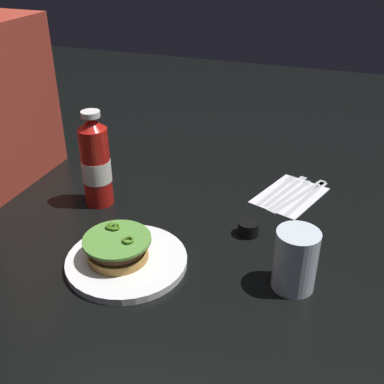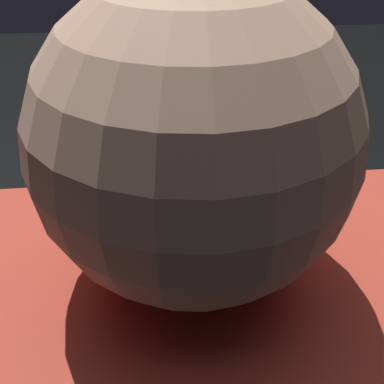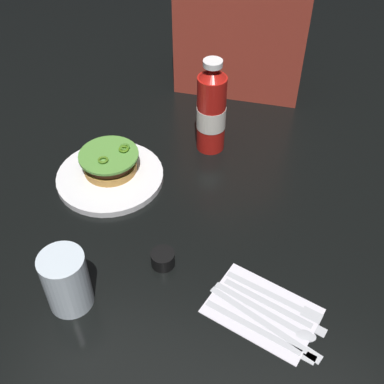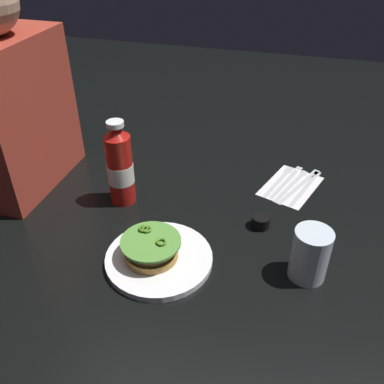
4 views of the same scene
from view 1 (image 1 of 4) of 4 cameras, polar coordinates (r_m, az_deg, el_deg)
name	(u,v)px [view 1 (image 1 of 4)]	position (r m, az deg, el deg)	size (l,w,h in m)	color
ground_plane	(195,241)	(1.01, 0.37, -5.90)	(3.00, 3.00, 0.00)	black
dinner_plate	(127,261)	(0.96, -7.90, -8.26)	(0.24, 0.24, 0.02)	white
burger_sandwich	(118,248)	(0.94, -8.99, -6.68)	(0.13, 0.13, 0.05)	#BC853D
ketchup_bottle	(96,163)	(1.12, -11.55, 3.43)	(0.07, 0.07, 0.23)	#B61812
water_glass	(295,260)	(0.88, 12.41, -8.04)	(0.08, 0.08, 0.12)	silver
condiment_cup	(248,228)	(1.03, 6.82, -4.38)	(0.05, 0.05, 0.03)	black
napkin	(290,195)	(1.20, 11.77, -0.38)	(0.19, 0.13, 0.00)	white
steak_knife	(309,195)	(1.21, 13.96, -0.32)	(0.20, 0.08, 0.00)	silver
butter_knife	(303,193)	(1.21, 13.31, -0.07)	(0.21, 0.11, 0.00)	silver
spoon_utensil	(296,190)	(1.22, 12.51, 0.29)	(0.19, 0.08, 0.00)	silver
table_knife	(288,188)	(1.23, 11.58, 0.50)	(0.19, 0.08, 0.00)	silver
fork_utensil	(280,187)	(1.23, 10.64, 0.66)	(0.18, 0.07, 0.00)	silver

